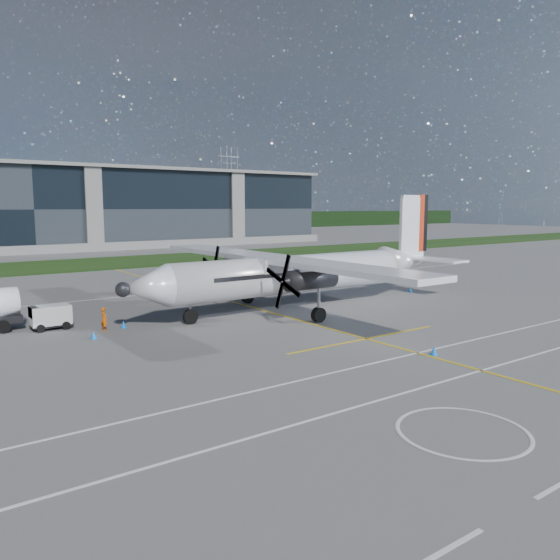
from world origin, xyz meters
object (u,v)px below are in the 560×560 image
turboprop_aircraft (302,251)px  safety_cone_stbdwing (194,286)px  safety_cone_fwd (93,335)px  safety_cone_portwing (434,350)px  safety_cone_nose_stbd (124,324)px  ground_crew_person (104,317)px  baggage_tug (51,317)px  safety_cone_tail (410,290)px  pylon_east (229,188)px

turboprop_aircraft → safety_cone_stbdwing: turboprop_aircraft is taller
turboprop_aircraft → safety_cone_fwd: (-16.49, -0.45, -4.30)m
safety_cone_portwing → safety_cone_fwd: size_ratio=1.00×
safety_cone_fwd → safety_cone_nose_stbd: same height
safety_cone_portwing → safety_cone_stbdwing: bearing=88.9°
ground_crew_person → safety_cone_fwd: 2.33m
baggage_tug → safety_cone_tail: (31.32, -3.33, -0.54)m
safety_cone_stbdwing → safety_cone_tail: bearing=-42.8°
turboprop_aircraft → safety_cone_fwd: size_ratio=60.64×
ground_crew_person → safety_cone_portwing: 20.69m
safety_cone_portwing → turboprop_aircraft: bearing=80.5°
baggage_tug → safety_cone_fwd: size_ratio=5.26×
pylon_east → safety_cone_nose_stbd: pylon_east is taller
pylon_east → safety_cone_nose_stbd: bearing=-122.8°
ground_crew_person → safety_cone_tail: ground_crew_person is taller
safety_cone_fwd → safety_cone_tail: size_ratio=1.00×
ground_crew_person → safety_cone_stbdwing: (13.28, 13.42, -0.65)m
safety_cone_stbdwing → safety_cone_nose_stbd: same height
safety_cone_stbdwing → safety_cone_fwd: 21.09m
pylon_east → safety_cone_tail: (-65.69, -145.23, -14.75)m
safety_cone_stbdwing → safety_cone_portwing: same height
safety_cone_stbdwing → safety_cone_fwd: bearing=-133.6°
baggage_tug → pylon_east: bearing=55.6°
baggage_tug → ground_crew_person: size_ratio=1.47×
ground_crew_person → safety_cone_stbdwing: ground_crew_person is taller
turboprop_aircraft → safety_cone_tail: 14.07m
safety_cone_fwd → safety_cone_tail: 29.90m
baggage_tug → safety_cone_fwd: bearing=-71.9°
pylon_east → baggage_tug: 172.47m
baggage_tug → ground_crew_person: bearing=-43.4°
pylon_east → safety_cone_nose_stbd: (-92.99, -144.38, -14.75)m
turboprop_aircraft → pylon_east: bearing=61.5°
turboprop_aircraft → safety_cone_nose_stbd: 14.65m
turboprop_aircraft → ground_crew_person: size_ratio=16.93×
safety_cone_stbdwing → safety_cone_tail: (15.33, -14.19, 0.00)m
turboprop_aircraft → safety_cone_tail: bearing=2.7°
safety_cone_tail → safety_cone_nose_stbd: (-27.31, 0.85, 0.00)m
safety_cone_stbdwing → safety_cone_portwing: size_ratio=1.00×
turboprop_aircraft → baggage_tug: size_ratio=11.53×
safety_cone_stbdwing → safety_cone_nose_stbd: (-11.97, -13.34, 0.00)m
safety_cone_tail → turboprop_aircraft: bearing=-177.3°
safety_cone_tail → safety_cone_nose_stbd: same height
baggage_tug → safety_cone_nose_stbd: 4.74m
safety_cone_fwd → safety_cone_tail: bearing=2.1°
turboprop_aircraft → ground_crew_person: bearing=174.7°
safety_cone_tail → pylon_east: bearing=65.7°
turboprop_aircraft → ground_crew_person: (-15.23, 1.40, -3.65)m
safety_cone_portwing → safety_cone_nose_stbd: bearing=124.9°
safety_cone_fwd → pylon_east: bearing=56.8°
safety_cone_portwing → safety_cone_fwd: same height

